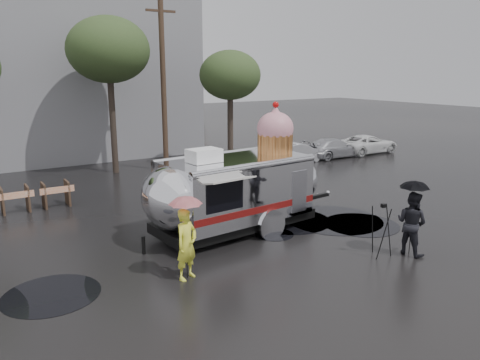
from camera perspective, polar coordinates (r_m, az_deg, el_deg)
ground at (r=13.13m, az=5.97°, el=-10.96°), size 120.00×120.00×0.00m
puddles at (r=16.33m, az=6.50°, el=-6.01°), size 12.93×4.71×0.01m
grey_building at (r=33.55m, az=-27.16°, el=13.79°), size 22.00×12.00×13.00m
utility_pole at (r=25.41m, az=-9.32°, el=11.40°), size 1.60×0.28×9.00m
tree_mid at (r=25.49m, az=-15.74°, el=14.97°), size 4.20×4.20×8.03m
tree_right at (r=26.11m, az=-1.22°, el=12.57°), size 3.36×3.36×6.42m
barricade_row at (r=20.01m, az=-25.73°, el=-2.11°), size 4.30×0.80×1.00m
parked_cars at (r=29.14m, az=9.66°, el=3.89°), size 13.20×1.90×1.50m
airstream_trailer at (r=15.73m, az=-0.31°, el=-0.81°), size 8.16×3.54×4.41m
person_left at (r=12.35m, az=-6.53°, el=-7.79°), size 0.81×0.69×1.90m
umbrella_pink at (r=12.04m, az=-6.65°, el=-3.52°), size 1.06×1.06×2.28m
person_right at (r=14.78m, az=20.18°, el=-4.95°), size 0.64×0.98×1.92m
umbrella_black at (r=14.52m, az=20.47°, el=-1.39°), size 1.06×1.06×2.27m
tripod at (r=14.32m, az=16.93°, el=-5.21°), size 0.61×0.66×1.61m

